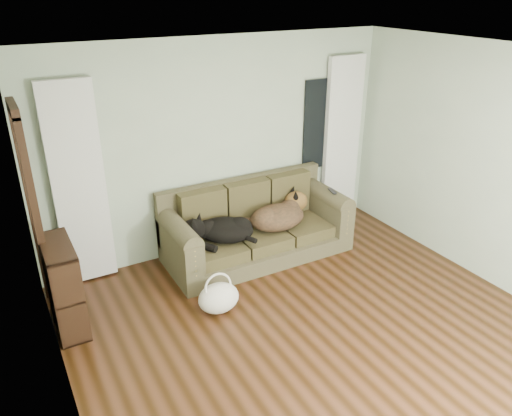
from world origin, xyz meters
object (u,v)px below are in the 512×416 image
dog_shepherd (279,216)px  sofa (258,223)px  dog_black_lab (222,231)px  tote_bag (219,298)px  bookshelf (63,282)px

dog_shepherd → sofa: bearing=-8.6°
dog_black_lab → dog_shepherd: 0.78m
dog_shepherd → tote_bag: 1.47m
sofa → tote_bag: sofa is taller
sofa → dog_shepherd: sofa is taller
dog_black_lab → bookshelf: 1.84m
sofa → tote_bag: bearing=-138.1°
dog_shepherd → dog_black_lab: bearing=-0.1°
dog_black_lab → sofa: bearing=37.3°
dog_shepherd → tote_bag: dog_shepherd is taller
sofa → dog_shepherd: 0.29m
tote_bag → dog_black_lab: bearing=61.8°
bookshelf → dog_shepherd: bearing=0.1°
tote_bag → bookshelf: bookshelf is taller
dog_shepherd → bookshelf: 2.62m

